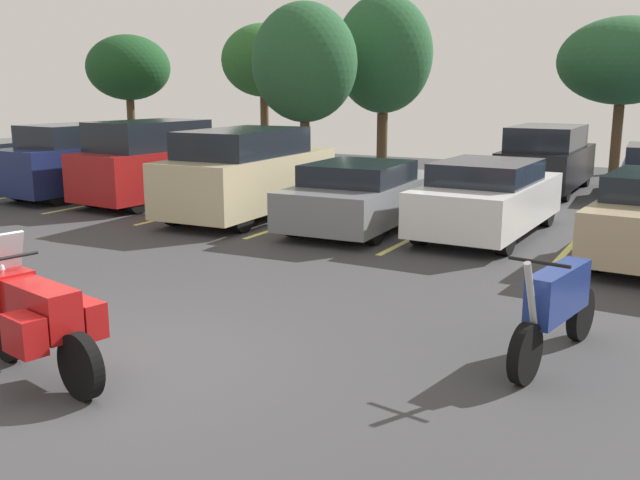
{
  "coord_description": "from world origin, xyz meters",
  "views": [
    {
      "loc": [
        5.22,
        -5.07,
        2.87
      ],
      "look_at": [
        1.11,
        2.39,
        1.01
      ],
      "focal_mm": 40.0,
      "sensor_mm": 36.0,
      "label": 1
    }
  ],
  "objects": [
    {
      "name": "car_navy",
      "position": [
        -9.23,
        8.39,
        0.94
      ],
      "size": [
        2.09,
        4.71,
        1.89
      ],
      "color": "navy",
      "rests_on": "ground"
    },
    {
      "name": "car_silver",
      "position": [
        -12.1,
        7.98,
        0.68
      ],
      "size": [
        1.92,
        4.79,
        1.35
      ],
      "color": "#B7B7BC",
      "rests_on": "ground"
    },
    {
      "name": "car_white",
      "position": [
        1.5,
        8.43,
        0.73
      ],
      "size": [
        1.93,
        4.45,
        1.46
      ],
      "color": "white",
      "rests_on": "ground"
    },
    {
      "name": "motorcycle_touring",
      "position": [
        -0.49,
        -0.55,
        0.64
      ],
      "size": [
        2.07,
        0.96,
        1.39
      ],
      "color": "black",
      "rests_on": "ground"
    },
    {
      "name": "tree_center_right",
      "position": [
        2.43,
        19.99,
        3.61
      ],
      "size": [
        4.07,
        4.07,
        5.0
      ],
      "color": "#4C3823",
      "rests_on": "ground"
    },
    {
      "name": "ground",
      "position": [
        0.0,
        0.0,
        -0.05
      ],
      "size": [
        44.0,
        44.0,
        0.1
      ],
      "primitive_type": "cube",
      "color": "#38383A"
    },
    {
      "name": "tree_rear",
      "position": [
        -17.43,
        18.8,
        3.6
      ],
      "size": [
        3.6,
        3.6,
        5.01
      ],
      "color": "#4C3823",
      "rests_on": "ground"
    },
    {
      "name": "tree_far_left",
      "position": [
        -11.67,
        20.71,
        3.87
      ],
      "size": [
        3.53,
        3.53,
        5.4
      ],
      "color": "#4C3823",
      "rests_on": "ground"
    },
    {
      "name": "car_grey",
      "position": [
        -0.98,
        8.11,
        0.66
      ],
      "size": [
        2.12,
        4.85,
        1.35
      ],
      "color": "slate",
      "rests_on": "ground"
    },
    {
      "name": "car_champagne",
      "position": [
        -3.73,
        7.9,
        0.97
      ],
      "size": [
        2.09,
        4.94,
        1.94
      ],
      "color": "#C1B289",
      "rests_on": "ground"
    },
    {
      "name": "car_red",
      "position": [
        -6.8,
        8.46,
        0.98
      ],
      "size": [
        2.11,
        4.64,
        2.03
      ],
      "color": "maroon",
      "rests_on": "ground"
    },
    {
      "name": "tree_left",
      "position": [
        -6.08,
        20.46,
        4.01
      ],
      "size": [
        3.72,
        3.72,
        6.23
      ],
      "color": "#4C3823",
      "rests_on": "ground"
    },
    {
      "name": "motorcycle_second",
      "position": [
        3.95,
        2.39,
        0.6
      ],
      "size": [
        0.65,
        2.19,
        1.25
      ],
      "color": "black",
      "rests_on": "ground"
    },
    {
      "name": "parking_stripes",
      "position": [
        -1.04,
        8.23,
        0.0
      ],
      "size": [
        25.19,
        4.77,
        0.01
      ],
      "color": "#EAE066",
      "rests_on": "ground"
    },
    {
      "name": "tree_center_left",
      "position": [
        -7.01,
        16.08,
        3.6
      ],
      "size": [
        3.53,
        3.53,
        5.57
      ],
      "color": "#4C3823",
      "rests_on": "ground"
    },
    {
      "name": "car_far_black",
      "position": [
        1.28,
        14.94,
        0.9
      ],
      "size": [
        1.82,
        4.61,
        1.8
      ],
      "color": "black",
      "rests_on": "ground"
    }
  ]
}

